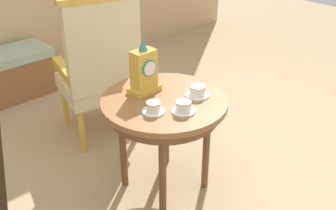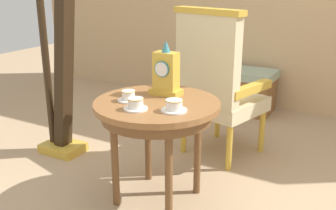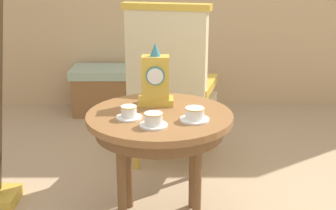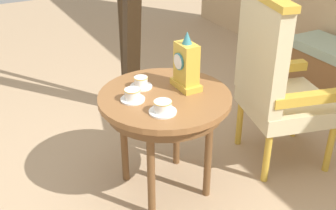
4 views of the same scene
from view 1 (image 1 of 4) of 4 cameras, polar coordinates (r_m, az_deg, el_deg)
ground_plane at (r=2.71m, az=0.61°, el=-11.37°), size 10.00×10.00×0.00m
side_table at (r=2.39m, az=-0.54°, el=-0.72°), size 0.75×0.75×0.65m
teacup_left at (r=2.20m, az=-2.09°, el=-0.40°), size 0.13×0.13×0.06m
teacup_right at (r=2.21m, az=2.19°, el=-0.30°), size 0.13×0.13×0.07m
teacup_center at (r=2.38m, az=4.19°, el=1.96°), size 0.15×0.15×0.07m
mantel_clock at (r=2.38m, az=-3.43°, el=4.78°), size 0.19×0.11×0.34m
armchair at (r=2.96m, az=-9.58°, el=5.34°), size 0.66×0.65×1.14m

